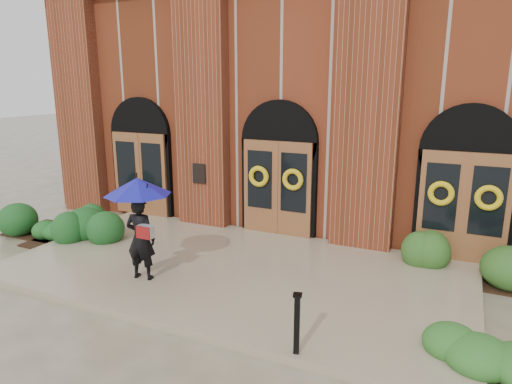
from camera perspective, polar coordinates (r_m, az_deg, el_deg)
The scene contains 9 objects.
ground at distance 10.17m, azimuth -3.32°, elevation -10.43°, with size 90.00×90.00×0.00m, color gray.
landing at distance 10.26m, azimuth -2.93°, elevation -9.75°, with size 10.00×5.30×0.15m, color gray.
church_building at distance 17.53m, azimuth 10.41°, elevation 11.34°, with size 16.20×12.53×7.00m.
man_with_umbrella at distance 9.48m, azimuth -14.42°, elevation -2.07°, with size 1.53×1.53×2.14m.
metal_post at distance 7.07m, azimuth 5.14°, elevation -15.92°, with size 0.16×0.16×0.97m.
hedge_wall_left at distance 13.47m, azimuth -22.25°, elevation -3.41°, with size 3.35×1.34×0.86m, color #194B1C.
hedge_wall_right at distance 11.04m, azimuth 27.56°, elevation -7.69°, with size 3.26×1.30×0.84m, color #2C561E.
hedge_front_left at distance 13.13m, azimuth -23.46°, elevation -4.81°, with size 1.36×1.17×0.48m, color #1C531E.
hedge_front_right at distance 7.79m, azimuth 27.67°, elevation -17.97°, with size 1.47×1.26×0.52m, color #2A6022.
Camera 1 is at (4.41, -8.17, 4.15)m, focal length 32.00 mm.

